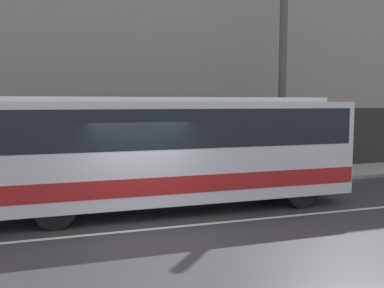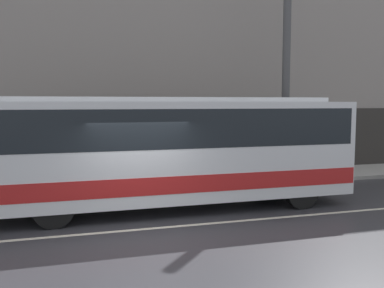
% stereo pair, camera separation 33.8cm
% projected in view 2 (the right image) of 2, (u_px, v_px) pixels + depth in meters
% --- Properties ---
extents(ground_plane, '(60.00, 60.00, 0.00)m').
position_uv_depth(ground_plane, '(144.00, 229.00, 10.07)').
color(ground_plane, '#333338').
extents(sidewalk, '(60.00, 2.67, 0.14)m').
position_uv_depth(sidewalk, '(117.00, 185.00, 15.15)').
color(sidewalk, '#A09E99').
rests_on(sidewalk, ground_plane).
extents(building_facade, '(60.00, 0.35, 10.87)m').
position_uv_depth(building_facade, '(110.00, 42.00, 16.06)').
color(building_facade, gray).
rests_on(building_facade, ground_plane).
extents(lane_stripe, '(54.00, 0.14, 0.01)m').
position_uv_depth(lane_stripe, '(144.00, 229.00, 10.07)').
color(lane_stripe, beige).
rests_on(lane_stripe, ground_plane).
extents(transit_bus, '(10.66, 2.51, 3.12)m').
position_uv_depth(transit_bus, '(164.00, 147.00, 11.87)').
color(transit_bus, silver).
rests_on(transit_bus, ground_plane).
extents(utility_pole_near, '(0.29, 0.29, 8.97)m').
position_uv_depth(utility_pole_near, '(286.00, 57.00, 15.57)').
color(utility_pole_near, '#4C4C4F').
rests_on(utility_pole_near, sidewalk).
extents(pedestrian_waiting, '(0.36, 0.36, 1.74)m').
position_uv_depth(pedestrian_waiting, '(42.00, 165.00, 13.90)').
color(pedestrian_waiting, '#1E5933').
rests_on(pedestrian_waiting, sidewalk).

